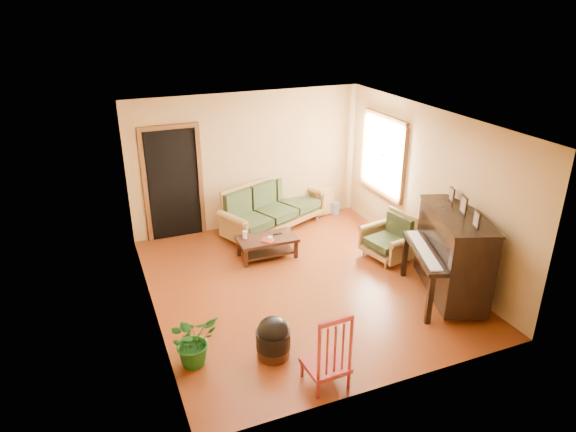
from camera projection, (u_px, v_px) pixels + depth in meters
name	position (u px, v px, depth m)	size (l,w,h in m)	color
floor	(300.00, 283.00, 8.11)	(5.00, 5.00, 0.00)	#5A220B
doorway	(173.00, 185.00, 9.31)	(1.08, 0.16, 2.05)	black
window	(383.00, 155.00, 9.39)	(0.12, 1.36, 1.46)	white
sofa	(274.00, 207.00, 9.83)	(2.16, 0.91, 0.93)	olive
coffee_table	(267.00, 247.00, 8.86)	(1.01, 0.55, 0.37)	black
armchair	(388.00, 237.00, 8.72)	(0.76, 0.80, 0.80)	olive
piano	(453.00, 257.00, 7.48)	(0.91, 1.54, 1.36)	black
footstool	(273.00, 342.00, 6.40)	(0.44, 0.44, 0.42)	black
red_chair	(326.00, 347.00, 5.84)	(0.47, 0.51, 1.00)	maroon
leaning_frame	(325.00, 201.00, 10.51)	(0.47, 0.10, 0.62)	#B2843B
ceramic_crock	(335.00, 208.00, 10.65)	(0.20, 0.20, 0.25)	#2E488A
potted_plant	(193.00, 340.00, 6.23)	(0.60, 0.52, 0.67)	#185519
book	(266.00, 242.00, 8.59)	(0.15, 0.21, 0.02)	#9F2015
candle	(245.00, 235.00, 8.74)	(0.08, 0.08, 0.13)	silver
glass_jar	(270.00, 238.00, 8.70)	(0.08, 0.08, 0.06)	white
remote	(277.00, 234.00, 8.91)	(0.16, 0.04, 0.02)	black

